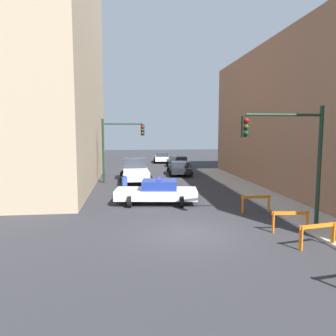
{
  "coord_description": "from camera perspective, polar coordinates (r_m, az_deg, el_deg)",
  "views": [
    {
      "loc": [
        -2.39,
        -12.96,
        4.26
      ],
      "look_at": [
        0.18,
        8.09,
        1.83
      ],
      "focal_mm": 35.0,
      "sensor_mm": 36.0,
      "label": 1
    }
  ],
  "objects": [
    {
      "name": "pedestrian_crossing",
      "position": [
        20.34,
        -7.58,
        -3.13
      ],
      "size": [
        0.51,
        0.51,
        1.66
      ],
      "rotation": [
        0.0,
        0.0,
        0.8
      ],
      "color": "black",
      "rests_on": "ground_plane"
    },
    {
      "name": "parked_car_near",
      "position": [
        31.5,
        1.98,
        0.0
      ],
      "size": [
        2.43,
        4.39,
        1.31
      ],
      "rotation": [
        0.0,
        0.0,
        -0.05
      ],
      "color": "black",
      "rests_on": "ground_plane"
    },
    {
      "name": "barrier_mid",
      "position": [
        13.23,
        24.6,
        -10.05
      ],
      "size": [
        1.58,
        0.45,
        0.9
      ],
      "rotation": [
        0.0,
        0.0,
        0.2
      ],
      "color": "orange",
      "rests_on": "ground_plane"
    },
    {
      "name": "traffic_light_far",
      "position": [
        26.96,
        -8.92,
        4.63
      ],
      "size": [
        3.44,
        0.35,
        5.2
      ],
      "color": "black",
      "rests_on": "ground_plane"
    },
    {
      "name": "sidewalk_right",
      "position": [
        16.1,
        25.97,
        -9.25
      ],
      "size": [
        2.4,
        44.0,
        0.12
      ],
      "color": "#B2ADA3",
      "rests_on": "ground_plane"
    },
    {
      "name": "ground_plane",
      "position": [
        13.85,
        3.4,
        -11.38
      ],
      "size": [
        120.0,
        120.0,
        0.0
      ],
      "primitive_type": "plane",
      "color": "#2D2D33"
    },
    {
      "name": "building_corner_left",
      "position": [
        29.01,
        -27.22,
        15.24
      ],
      "size": [
        14.0,
        20.0,
        18.0
      ],
      "color": "tan",
      "rests_on": "ground_plane"
    },
    {
      "name": "white_truck",
      "position": [
        27.54,
        -5.69,
        -0.48
      ],
      "size": [
        2.69,
        5.43,
        1.9
      ],
      "rotation": [
        0.0,
        0.0,
        0.01
      ],
      "color": "silver",
      "rests_on": "ground_plane"
    },
    {
      "name": "barrier_back",
      "position": [
        14.75,
        20.55,
        -8.17
      ],
      "size": [
        1.6,
        0.29,
        0.9
      ],
      "rotation": [
        0.0,
        0.0,
        -0.09
      ],
      "color": "orange",
      "rests_on": "ground_plane"
    },
    {
      "name": "traffic_light_near",
      "position": [
        15.11,
        21.21,
        3.34
      ],
      "size": [
        3.64,
        0.35,
        5.2
      ],
      "color": "black",
      "rests_on": "sidewalk_right"
    },
    {
      "name": "barrier_corner",
      "position": [
        17.68,
        15.06,
        -5.57
      ],
      "size": [
        1.6,
        0.21,
        0.9
      ],
      "rotation": [
        0.0,
        0.0,
        0.03
      ],
      "color": "orange",
      "rests_on": "ground_plane"
    },
    {
      "name": "parked_car_mid",
      "position": [
        37.85,
        1.77,
        1.1
      ],
      "size": [
        2.52,
        4.44,
        1.31
      ],
      "rotation": [
        0.0,
        0.0,
        0.09
      ],
      "color": "#474C51",
      "rests_on": "ground_plane"
    },
    {
      "name": "police_car",
      "position": [
        19.05,
        -1.93,
        -4.15
      ],
      "size": [
        4.89,
        2.74,
        1.52
      ],
      "rotation": [
        0.0,
        0.0,
        1.45
      ],
      "color": "white",
      "rests_on": "ground_plane"
    },
    {
      "name": "parked_car_far",
      "position": [
        43.82,
        -1.06,
        1.85
      ],
      "size": [
        2.52,
        4.44,
        1.31
      ],
      "rotation": [
        0.0,
        0.0,
        -0.09
      ],
      "color": "silver",
      "rests_on": "ground_plane"
    }
  ]
}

